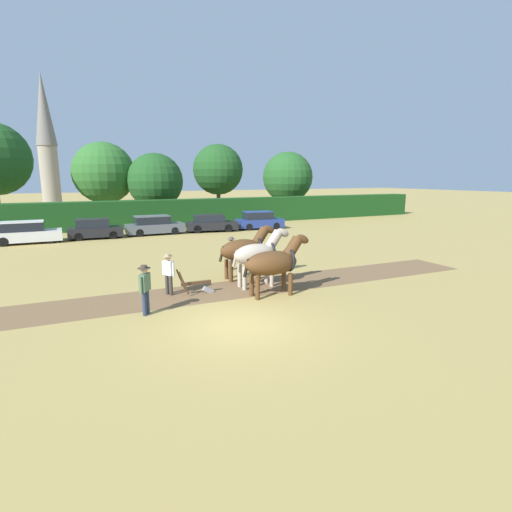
# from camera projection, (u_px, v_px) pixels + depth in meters

# --- Properties ---
(ground_plane) EXTENTS (240.00, 240.00, 0.00)m
(ground_plane) POSITION_uv_depth(u_px,v_px,m) (239.00, 325.00, 12.50)
(ground_plane) COLOR #A88E4C
(plowed_furrow_strip) EXTENTS (30.51, 3.37, 0.01)m
(plowed_furrow_strip) POSITION_uv_depth(u_px,v_px,m) (146.00, 300.00, 15.08)
(plowed_furrow_strip) COLOR brown
(plowed_furrow_strip) RESTS_ON ground
(hedgerow) EXTENTS (67.38, 1.92, 2.48)m
(hedgerow) POSITION_uv_depth(u_px,v_px,m) (120.00, 215.00, 35.67)
(hedgerow) COLOR #194719
(hedgerow) RESTS_ON ground
(tree_center_left) EXTENTS (6.25, 6.25, 8.10)m
(tree_center_left) POSITION_uv_depth(u_px,v_px,m) (104.00, 173.00, 41.03)
(tree_center_left) COLOR #4C3823
(tree_center_left) RESTS_ON ground
(tree_center) EXTENTS (5.70, 5.70, 7.00)m
(tree_center) POSITION_uv_depth(u_px,v_px,m) (155.00, 181.00, 41.20)
(tree_center) COLOR #4C3823
(tree_center) RESTS_ON ground
(tree_center_right) EXTENTS (5.61, 5.61, 8.19)m
(tree_center_right) POSITION_uv_depth(u_px,v_px,m) (218.00, 170.00, 44.86)
(tree_center_right) COLOR brown
(tree_center_right) RESTS_ON ground
(tree_right) EXTENTS (6.04, 6.04, 7.56)m
(tree_right) POSITION_uv_depth(u_px,v_px,m) (288.00, 177.00, 48.42)
(tree_right) COLOR brown
(tree_right) RESTS_ON ground
(church_spire) EXTENTS (3.31, 3.31, 21.48)m
(church_spire) POSITION_uv_depth(u_px,v_px,m) (46.00, 136.00, 66.46)
(church_spire) COLOR gray
(church_spire) RESTS_ON ground
(draft_horse_lead_left) EXTENTS (2.91, 1.05, 2.43)m
(draft_horse_lead_left) POSITION_uv_depth(u_px,v_px,m) (274.00, 262.00, 15.46)
(draft_horse_lead_left) COLOR #513319
(draft_horse_lead_left) RESTS_ON ground
(draft_horse_lead_right) EXTENTS (2.69, 0.98, 2.51)m
(draft_horse_lead_right) POSITION_uv_depth(u_px,v_px,m) (258.00, 254.00, 16.73)
(draft_horse_lead_right) COLOR #B2A38E
(draft_horse_lead_right) RESTS_ON ground
(draft_horse_trail_left) EXTENTS (2.82, 1.07, 2.48)m
(draft_horse_trail_left) POSITION_uv_depth(u_px,v_px,m) (245.00, 249.00, 18.02)
(draft_horse_trail_left) COLOR #513319
(draft_horse_trail_left) RESTS_ON ground
(plow) EXTENTS (1.48, 0.47, 1.13)m
(plow) POSITION_uv_depth(u_px,v_px,m) (199.00, 286.00, 15.87)
(plow) COLOR #4C331E
(plow) RESTS_ON ground
(farmer_at_plow) EXTENTS (0.41, 0.57, 1.65)m
(farmer_at_plow) POSITION_uv_depth(u_px,v_px,m) (168.00, 271.00, 15.58)
(farmer_at_plow) COLOR #38332D
(farmer_at_plow) RESTS_ON ground
(farmer_beside_team) EXTENTS (0.46, 0.51, 1.66)m
(farmer_beside_team) POSITION_uv_depth(u_px,v_px,m) (231.00, 251.00, 19.85)
(farmer_beside_team) COLOR #4C4C4C
(farmer_beside_team) RESTS_ON ground
(farmer_onlooker_left) EXTENTS (0.45, 0.55, 1.71)m
(farmer_onlooker_left) POSITION_uv_depth(u_px,v_px,m) (145.00, 286.00, 13.30)
(farmer_onlooker_left) COLOR #28334C
(farmer_onlooker_left) RESTS_ON ground
(parked_car_center_left) EXTENTS (4.42, 1.79, 1.56)m
(parked_car_center_left) POSITION_uv_depth(u_px,v_px,m) (26.00, 233.00, 27.77)
(parked_car_center_left) COLOR silver
(parked_car_center_left) RESTS_ON ground
(parked_car_center) EXTENTS (3.93, 1.90, 1.51)m
(parked_car_center) POSITION_uv_depth(u_px,v_px,m) (95.00, 229.00, 29.99)
(parked_car_center) COLOR black
(parked_car_center) RESTS_ON ground
(parked_car_center_right) EXTENTS (4.50, 1.85, 1.53)m
(parked_car_center_right) POSITION_uv_depth(u_px,v_px,m) (154.00, 225.00, 32.15)
(parked_car_center_right) COLOR #565B66
(parked_car_center_right) RESTS_ON ground
(parked_car_right) EXTENTS (4.42, 2.41, 1.45)m
(parked_car_right) POSITION_uv_depth(u_px,v_px,m) (211.00, 223.00, 33.87)
(parked_car_right) COLOR black
(parked_car_right) RESTS_ON ground
(parked_car_far_right) EXTENTS (4.27, 2.17, 1.57)m
(parked_car_far_right) POSITION_uv_depth(u_px,v_px,m) (259.00, 221.00, 35.59)
(parked_car_far_right) COLOR navy
(parked_car_far_right) RESTS_ON ground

